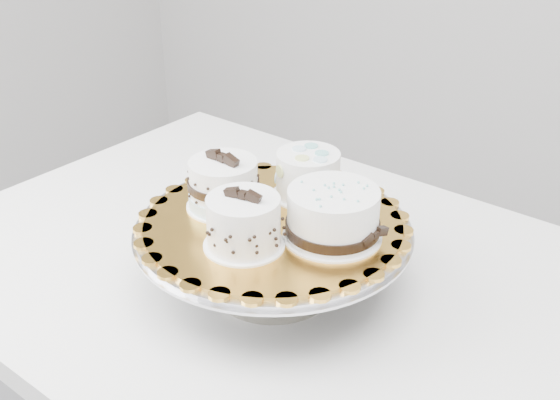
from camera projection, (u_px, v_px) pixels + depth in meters
The scene contains 7 objects.
table at pixel (293, 315), 1.10m from camera, with size 1.25×0.90×0.75m.
cake_stand at pixel (273, 245), 1.00m from camera, with size 0.39×0.39×0.11m.
cake_board at pixel (273, 223), 0.98m from camera, with size 0.36×0.36×0.01m, color #C38029.
cake_swirl at pixel (244, 224), 0.91m from camera, with size 0.11×0.11×0.09m.
cake_banded at pixel (224, 186), 1.00m from camera, with size 0.11×0.11×0.09m.
cake_dots at pixel (308, 174), 1.03m from camera, with size 0.12×0.12×0.07m.
cake_ribbon at pixel (334, 216), 0.93m from camera, with size 0.15×0.15×0.07m.
Camera 1 is at (0.41, -0.59, 1.35)m, focal length 45.00 mm.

